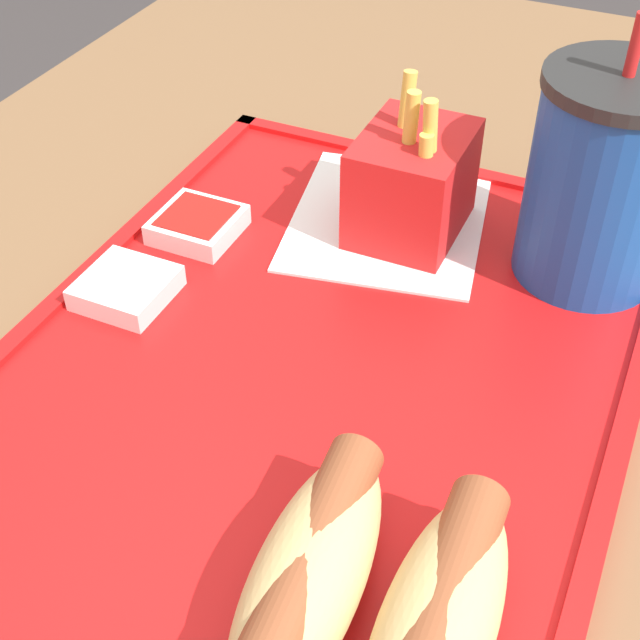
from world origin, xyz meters
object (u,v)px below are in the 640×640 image
at_px(hot_dog_far, 437,624).
at_px(sauce_cup_mayo, 126,287).
at_px(soda_cup, 603,180).
at_px(sauce_cup_ketchup, 198,224).
at_px(hot_dog_near, 309,573).
at_px(fries_carton, 412,183).

distance_m(hot_dog_far, sauce_cup_mayo, 0.29).
bearing_deg(soda_cup, sauce_cup_ketchup, -74.56).
xyz_separation_m(hot_dog_near, sauce_cup_mayo, (-0.15, -0.19, -0.02)).
bearing_deg(hot_dog_near, sauce_cup_ketchup, -140.16).
xyz_separation_m(soda_cup, hot_dog_near, (0.29, -0.06, -0.04)).
distance_m(soda_cup, hot_dog_far, 0.29).
bearing_deg(fries_carton, hot_dog_near, 11.60).
relative_size(fries_carton, sauce_cup_mayo, 2.03).
bearing_deg(sauce_cup_mayo, soda_cup, 119.93).
height_order(soda_cup, hot_dog_far, soda_cup).
height_order(hot_dog_far, fries_carton, fries_carton).
xyz_separation_m(fries_carton, sauce_cup_mayo, (0.14, -0.13, -0.03)).
bearing_deg(hot_dog_near, soda_cup, 168.78).
distance_m(hot_dog_near, sauce_cup_mayo, 0.24).
bearing_deg(hot_dog_far, hot_dog_near, -90.00).
height_order(soda_cup, sauce_cup_mayo, soda_cup).
relative_size(soda_cup, hot_dog_far, 1.22).
bearing_deg(sauce_cup_ketchup, fries_carton, 115.95).
bearing_deg(sauce_cup_mayo, hot_dog_far, 59.42).
distance_m(hot_dog_far, fries_carton, 0.31).
height_order(hot_dog_far, sauce_cup_ketchup, hot_dog_far).
relative_size(soda_cup, sauce_cup_mayo, 3.18).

